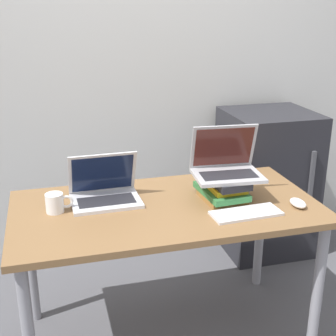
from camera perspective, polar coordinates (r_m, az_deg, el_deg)
The scene contains 9 objects.
wall_back at distance 2.99m, azimuth -5.55°, elevation 14.92°, with size 8.00×0.05×2.70m.
desk at distance 2.18m, azimuth -0.20°, elevation -6.49°, with size 1.39×0.72×0.71m.
laptop_left at distance 2.19m, azimuth -7.72°, elevation -2.87°, with size 0.32×0.24×0.23m.
book_stack at distance 2.21m, azimuth 6.72°, elevation -2.37°, with size 0.20×0.28×0.11m.
laptop_on_books at distance 2.19m, azimuth 7.11°, elevation 0.29°, with size 0.33×0.25×0.23m.
wireless_keyboard at distance 2.08m, azimuth 9.50°, elevation -5.45°, with size 0.31×0.14×0.01m.
mouse at distance 2.20m, azimuth 15.56°, elevation -4.13°, with size 0.06×0.10×0.03m.
mug at distance 2.12m, azimuth -13.56°, elevation -4.15°, with size 0.12×0.08×0.09m.
mini_fridge at distance 3.14m, azimuth 11.86°, elevation -1.71°, with size 0.54×0.53×0.94m.
Camera 1 is at (-0.50, -1.53, 1.59)m, focal length 50.00 mm.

